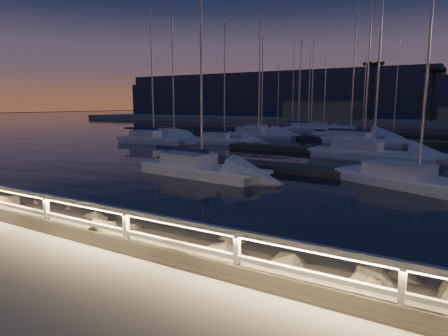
{
  "coord_description": "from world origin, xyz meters",
  "views": [
    {
      "loc": [
        7.67,
        -6.52,
        3.49
      ],
      "look_at": [
        1.26,
        4.0,
        1.5
      ],
      "focal_mm": 32.0,
      "sensor_mm": 36.0,
      "label": 1
    }
  ],
  "objects_px": {
    "guard_rail": "(95,214)",
    "sailboat_m": "(322,128)",
    "sailboat_c": "(370,153)",
    "sailboat_d": "(414,179)",
    "sailboat_b": "(199,168)",
    "sailboat_k": "(348,134)",
    "sailboat_e": "(173,137)",
    "sailboat_f": "(223,140)",
    "sailboat_j": "(257,134)",
    "sailboat_n": "(307,128)",
    "sailboat_g": "(362,140)",
    "sailboat_i": "(260,131)",
    "sailboat_a": "(152,139)"
  },
  "relations": [
    {
      "from": "guard_rail",
      "to": "sailboat_m",
      "type": "height_order",
      "value": "sailboat_m"
    },
    {
      "from": "sailboat_c",
      "to": "sailboat_d",
      "type": "height_order",
      "value": "sailboat_c"
    },
    {
      "from": "sailboat_b",
      "to": "sailboat_k",
      "type": "height_order",
      "value": "sailboat_k"
    },
    {
      "from": "guard_rail",
      "to": "sailboat_e",
      "type": "distance_m",
      "value": 34.57
    },
    {
      "from": "sailboat_f",
      "to": "sailboat_j",
      "type": "distance_m",
      "value": 7.96
    },
    {
      "from": "sailboat_e",
      "to": "sailboat_j",
      "type": "xyz_separation_m",
      "value": [
        6.39,
        7.8,
        0.0
      ]
    },
    {
      "from": "sailboat_e",
      "to": "sailboat_k",
      "type": "distance_m",
      "value": 21.23
    },
    {
      "from": "sailboat_k",
      "to": "sailboat_n",
      "type": "relative_size",
      "value": 1.23
    },
    {
      "from": "sailboat_c",
      "to": "sailboat_m",
      "type": "distance_m",
      "value": 32.48
    },
    {
      "from": "sailboat_g",
      "to": "sailboat_f",
      "type": "bearing_deg",
      "value": -141.67
    },
    {
      "from": "guard_rail",
      "to": "sailboat_k",
      "type": "height_order",
      "value": "sailboat_k"
    },
    {
      "from": "sailboat_c",
      "to": "sailboat_j",
      "type": "distance_m",
      "value": 19.33
    },
    {
      "from": "guard_rail",
      "to": "sailboat_n",
      "type": "relative_size",
      "value": 3.43
    },
    {
      "from": "sailboat_m",
      "to": "sailboat_n",
      "type": "distance_m",
      "value": 3.12
    },
    {
      "from": "sailboat_c",
      "to": "sailboat_i",
      "type": "xyz_separation_m",
      "value": [
        -17.3,
        16.82,
        -0.02
      ]
    },
    {
      "from": "sailboat_d",
      "to": "sailboat_m",
      "type": "xyz_separation_m",
      "value": [
        -17.05,
        39.18,
        0.0
      ]
    },
    {
      "from": "sailboat_a",
      "to": "sailboat_g",
      "type": "relative_size",
      "value": 0.93
    },
    {
      "from": "sailboat_f",
      "to": "sailboat_i",
      "type": "distance_m",
      "value": 13.17
    },
    {
      "from": "guard_rail",
      "to": "sailboat_n",
      "type": "bearing_deg",
      "value": 104.13
    },
    {
      "from": "sailboat_c",
      "to": "sailboat_e",
      "type": "xyz_separation_m",
      "value": [
        -21.71,
        3.98,
        -0.01
      ]
    },
    {
      "from": "sailboat_f",
      "to": "sailboat_i",
      "type": "bearing_deg",
      "value": 83.64
    },
    {
      "from": "sailboat_b",
      "to": "sailboat_i",
      "type": "distance_m",
      "value": 30.8
    },
    {
      "from": "sailboat_k",
      "to": "sailboat_b",
      "type": "bearing_deg",
      "value": -110.27
    },
    {
      "from": "sailboat_c",
      "to": "sailboat_j",
      "type": "height_order",
      "value": "sailboat_c"
    },
    {
      "from": "sailboat_f",
      "to": "sailboat_n",
      "type": "xyz_separation_m",
      "value": [
        0.58,
        23.22,
        0.01
      ]
    },
    {
      "from": "sailboat_a",
      "to": "sailboat_g",
      "type": "xyz_separation_m",
      "value": [
        18.86,
        10.24,
        -0.02
      ]
    },
    {
      "from": "guard_rail",
      "to": "sailboat_d",
      "type": "height_order",
      "value": "sailboat_d"
    },
    {
      "from": "sailboat_f",
      "to": "sailboat_m",
      "type": "bearing_deg",
      "value": 69.68
    },
    {
      "from": "sailboat_a",
      "to": "sailboat_e",
      "type": "relative_size",
      "value": 1.02
    },
    {
      "from": "guard_rail",
      "to": "sailboat_g",
      "type": "bearing_deg",
      "value": 92.1
    },
    {
      "from": "sailboat_f",
      "to": "sailboat_a",
      "type": "bearing_deg",
      "value": -170.39
    },
    {
      "from": "sailboat_g",
      "to": "sailboat_n",
      "type": "bearing_deg",
      "value": 133.88
    },
    {
      "from": "sailboat_c",
      "to": "sailboat_g",
      "type": "distance_m",
      "value": 11.33
    },
    {
      "from": "sailboat_g",
      "to": "sailboat_m",
      "type": "xyz_separation_m",
      "value": [
        -10.06,
        18.82,
        -0.02
      ]
    },
    {
      "from": "sailboat_m",
      "to": "sailboat_g",
      "type": "bearing_deg",
      "value": -48.23
    },
    {
      "from": "sailboat_f",
      "to": "sailboat_g",
      "type": "relative_size",
      "value": 0.85
    },
    {
      "from": "sailboat_k",
      "to": "sailboat_n",
      "type": "bearing_deg",
      "value": 115.44
    },
    {
      "from": "sailboat_a",
      "to": "sailboat_n",
      "type": "xyz_separation_m",
      "value": [
        7.24,
        26.36,
        -0.04
      ]
    },
    {
      "from": "sailboat_j",
      "to": "sailboat_b",
      "type": "bearing_deg",
      "value": -89.1
    },
    {
      "from": "sailboat_a",
      "to": "sailboat_m",
      "type": "distance_m",
      "value": 30.36
    },
    {
      "from": "sailboat_b",
      "to": "sailboat_d",
      "type": "distance_m",
      "value": 11.28
    },
    {
      "from": "sailboat_d",
      "to": "sailboat_g",
      "type": "bearing_deg",
      "value": 133.55
    },
    {
      "from": "sailboat_b",
      "to": "sailboat_i",
      "type": "relative_size",
      "value": 1.07
    },
    {
      "from": "sailboat_g",
      "to": "sailboat_i",
      "type": "bearing_deg",
      "value": 165.72
    },
    {
      "from": "sailboat_g",
      "to": "sailboat_k",
      "type": "relative_size",
      "value": 0.92
    },
    {
      "from": "sailboat_k",
      "to": "sailboat_n",
      "type": "distance_m",
      "value": 11.88
    },
    {
      "from": "sailboat_d",
      "to": "sailboat_k",
      "type": "relative_size",
      "value": 0.91
    },
    {
      "from": "sailboat_a",
      "to": "sailboat_m",
      "type": "bearing_deg",
      "value": 65.35
    },
    {
      "from": "sailboat_i",
      "to": "sailboat_m",
      "type": "relative_size",
      "value": 1.12
    },
    {
      "from": "guard_rail",
      "to": "sailboat_e",
      "type": "height_order",
      "value": "sailboat_e"
    }
  ]
}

